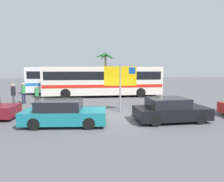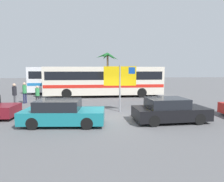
{
  "view_description": "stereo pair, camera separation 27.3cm",
  "coord_description": "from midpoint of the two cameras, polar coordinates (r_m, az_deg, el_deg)",
  "views": [
    {
      "loc": [
        -1.53,
        -11.05,
        2.87
      ],
      "look_at": [
        0.18,
        3.16,
        1.3
      ],
      "focal_mm": 31.09,
      "sensor_mm": 36.0,
      "label": 1
    },
    {
      "loc": [
        -1.26,
        -11.08,
        2.87
      ],
      "look_at": [
        0.18,
        3.16,
        1.3
      ],
      "focal_mm": 31.09,
      "sensor_mm": 36.0,
      "label": 2
    }
  ],
  "objects": [
    {
      "name": "ferry_sign",
      "position": [
        13.16,
        3.15,
        3.88
      ],
      "size": [
        2.19,
        0.29,
        3.2
      ],
      "rotation": [
        0.0,
        0.0,
        -0.1
      ],
      "color": "gray",
      "rests_on": "ground"
    },
    {
      "name": "palm_tree_seaside",
      "position": [
        32.63,
        -1.02,
        9.37
      ],
      "size": [
        3.85,
        3.65,
        5.7
      ],
      "color": "brown",
      "rests_on": "ground"
    },
    {
      "name": "car_black",
      "position": [
        11.27,
        17.15,
        -5.46
      ],
      "size": [
        4.09,
        2.0,
        1.32
      ],
      "rotation": [
        0.0,
        0.0,
        0.04
      ],
      "color": "black",
      "rests_on": "ground"
    },
    {
      "name": "pedestrian_crossing_lot",
      "position": [
        16.67,
        -20.64,
        -0.8
      ],
      "size": [
        0.32,
        0.32,
        1.6
      ],
      "rotation": [
        0.0,
        0.0,
        1.73
      ],
      "color": "#2D2D33",
      "rests_on": "ground"
    },
    {
      "name": "bus_rear_coach",
      "position": [
        23.98,
        -8.41,
        3.6
      ],
      "size": [
        12.35,
        2.61,
        3.17
      ],
      "color": "white",
      "rests_on": "ground"
    },
    {
      "name": "pedestrian_near_sign",
      "position": [
        16.82,
        -26.33,
        -0.49
      ],
      "size": [
        0.32,
        0.32,
        1.82
      ],
      "rotation": [
        0.0,
        0.0,
        3.7
      ],
      "color": "#4C4C51",
      "rests_on": "ground"
    },
    {
      "name": "pedestrian_by_bus",
      "position": [
        18.12,
        -23.93,
        0.01
      ],
      "size": [
        0.32,
        0.32,
        1.8
      ],
      "rotation": [
        0.0,
        0.0,
        2.35
      ],
      "color": "#1E2347",
      "rests_on": "ground"
    },
    {
      "name": "bus_front_coach",
      "position": [
        20.81,
        -1.93,
        3.27
      ],
      "size": [
        12.35,
        2.61,
        3.17
      ],
      "color": "silver",
      "rests_on": "ground"
    },
    {
      "name": "ground",
      "position": [
        11.51,
        1.39,
        -8.17
      ],
      "size": [
        120.0,
        120.0,
        0.0
      ],
      "primitive_type": "plane",
      "color": "#565659"
    },
    {
      "name": "car_teal",
      "position": [
        10.43,
        -13.71,
        -6.28
      ],
      "size": [
        4.36,
        2.16,
        1.32
      ],
      "rotation": [
        0.0,
        0.0,
        -0.09
      ],
      "color": "#19757F",
      "rests_on": "ground"
    }
  ]
}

